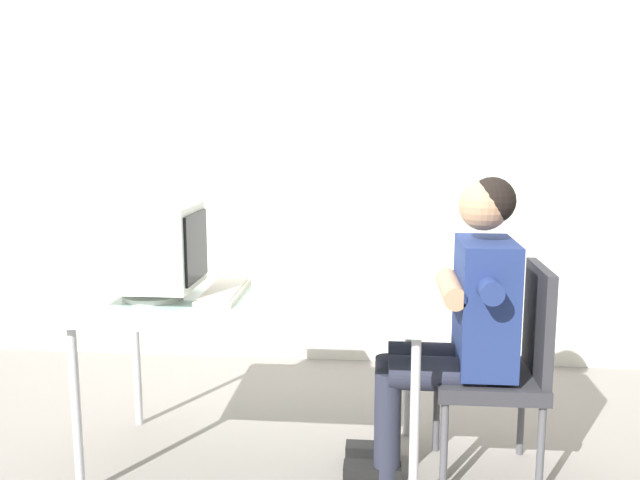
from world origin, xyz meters
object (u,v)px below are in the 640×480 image
at_px(keyboard, 224,292).
at_px(person_seated, 461,317).
at_px(office_chair, 505,362).
at_px(crt_monitor, 152,247).
at_px(desk, 256,309).

bearing_deg(keyboard, person_seated, -1.75).
xyz_separation_m(keyboard, office_chair, (1.18, -0.03, -0.26)).
height_order(crt_monitor, keyboard, crt_monitor).
xyz_separation_m(desk, office_chair, (1.03, -0.00, -0.20)).
bearing_deg(office_chair, desk, 179.83).
bearing_deg(desk, office_chair, -0.17).
bearing_deg(keyboard, crt_monitor, -164.58).
bearing_deg(keyboard, office_chair, -1.47).
relative_size(desk, person_seated, 1.14).
bearing_deg(office_chair, person_seated, 180.00).
distance_m(keyboard, person_seated, 0.99).
relative_size(crt_monitor, keyboard, 0.89).
distance_m(desk, crt_monitor, 0.50).
distance_m(office_chair, person_seated, 0.26).
height_order(desk, crt_monitor, crt_monitor).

